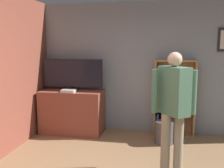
% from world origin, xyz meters
% --- Properties ---
extents(wall_back, '(6.56, 0.09, 2.70)m').
position_xyz_m(wall_back, '(0.01, 2.73, 1.35)').
color(wall_back, gray).
rests_on(wall_back, ground_plane).
extents(wall_side_brick, '(0.06, 4.30, 2.70)m').
position_xyz_m(wall_side_brick, '(-2.31, 1.35, 1.35)').
color(wall_side_brick, brown).
rests_on(wall_side_brick, ground_plane).
extents(tv_ledge, '(1.27, 0.64, 0.89)m').
position_xyz_m(tv_ledge, '(-1.58, 2.32, 0.44)').
color(tv_ledge, brown).
rests_on(tv_ledge, ground_plane).
extents(television, '(1.26, 0.22, 0.65)m').
position_xyz_m(television, '(-1.58, 2.39, 1.23)').
color(television, black).
rests_on(television, tv_ledge).
extents(game_console, '(0.28, 0.20, 0.05)m').
position_xyz_m(game_console, '(-1.59, 2.14, 0.92)').
color(game_console, white).
rests_on(game_console, tv_ledge).
extents(bookshelf, '(0.81, 0.28, 1.54)m').
position_xyz_m(bookshelf, '(0.41, 2.55, 0.71)').
color(bookshelf, '#997047').
rests_on(bookshelf, ground_plane).
extents(person, '(0.60, 0.50, 1.73)m').
position_xyz_m(person, '(0.39, 0.86, 1.03)').
color(person, gray).
rests_on(person, ground_plane).
extents(waste_bin, '(0.33, 0.33, 0.42)m').
position_xyz_m(waste_bin, '(0.30, 2.03, 0.21)').
color(waste_bin, '#4C4C51').
rests_on(waste_bin, ground_plane).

